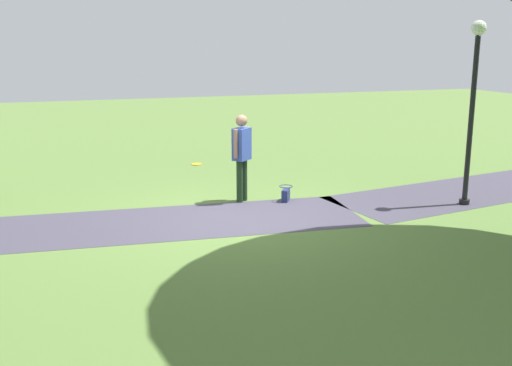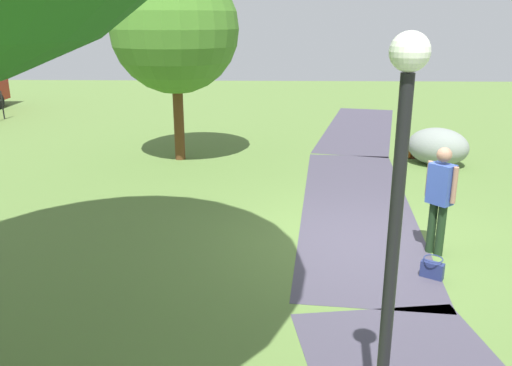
% 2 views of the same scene
% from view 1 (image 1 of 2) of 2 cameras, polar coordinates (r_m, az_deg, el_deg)
% --- Properties ---
extents(ground_plane, '(48.00, 48.00, 0.00)m').
position_cam_1_polar(ground_plane, '(10.79, -1.36, -3.33)').
color(ground_plane, '#567436').
extents(footpath_segment_near, '(8.22, 3.27, 0.01)m').
position_cam_1_polar(footpath_segment_near, '(14.12, 22.13, -0.31)').
color(footpath_segment_near, '#413C4B').
rests_on(footpath_segment_near, ground).
extents(footpath_segment_mid, '(8.17, 2.90, 0.01)m').
position_cam_1_polar(footpath_segment_mid, '(10.58, -11.52, -3.92)').
color(footpath_segment_mid, '#413C4B').
rests_on(footpath_segment_mid, ground).
extents(lamp_post, '(0.28, 0.28, 3.49)m').
position_cam_1_polar(lamp_post, '(12.01, 20.09, 8.06)').
color(lamp_post, black).
rests_on(lamp_post, ground).
extents(woman_with_handbag, '(0.43, 0.42, 1.73)m').
position_cam_1_polar(woman_with_handbag, '(11.67, -1.38, 3.03)').
color(woman_with_handbag, '#1C321B').
rests_on(woman_with_handbag, ground).
extents(handbag_on_grass, '(0.38, 0.38, 0.31)m').
position_cam_1_polar(handbag_on_grass, '(11.89, 2.87, -1.07)').
color(handbag_on_grass, navy).
rests_on(handbag_on_grass, ground).
extents(frisbee_on_grass, '(0.28, 0.28, 0.02)m').
position_cam_1_polar(frisbee_on_grass, '(15.51, -5.71, 1.81)').
color(frisbee_on_grass, gold).
rests_on(frisbee_on_grass, ground).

